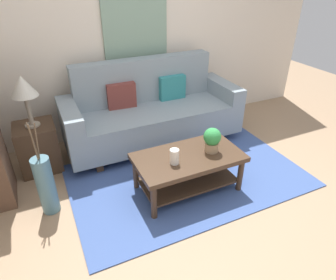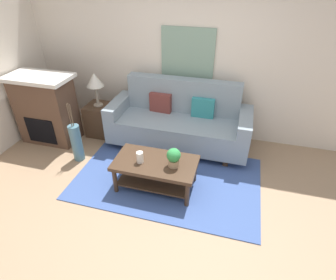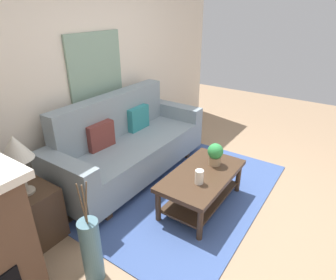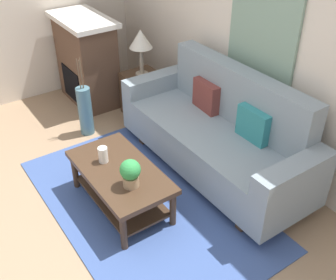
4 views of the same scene
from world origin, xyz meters
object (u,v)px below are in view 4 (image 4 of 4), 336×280
Objects in this scene: couch at (218,134)px; fireplace at (87,60)px; throw_pillow_maroon at (207,96)px; throw_pillow_teal at (254,125)px; coffee_table at (120,179)px; floor_vase at (85,111)px; tabletop_vase at (103,155)px; side_table at (143,94)px; potted_plant_tabletop at (130,172)px; framed_painting at (262,33)px; table_lamp at (141,41)px.

couch is 2.23m from fireplace.
throw_pillow_maroon is 1.00× the size of throw_pillow_teal.
coffee_table is at bearing -17.97° from fireplace.
fireplace reaches higher than floor_vase.
side_table is (-1.19, 1.15, -0.23)m from tabletop_vase.
throw_pillow_teal reaches higher than floor_vase.
tabletop_vase reaches higher than coffee_table.
fireplace is (-0.75, -0.40, 0.31)m from side_table.
framed_painting is (-0.20, 1.61, 0.84)m from potted_plant_tabletop.
throw_pillow_teal is at bearing 4.91° from table_lamp.
framed_painting is at bearing 22.34° from fireplace.
couch is 14.79× the size of tabletop_vase.
throw_pillow_maroon is 0.31× the size of fireplace.
table_lamp is at bearing -178.88° from couch.
fireplace reaches higher than table_lamp.
table_lamp reaches higher than coffee_table.
throw_pillow_teal reaches higher than coffee_table.
potted_plant_tabletop is (0.44, 0.04, 0.06)m from tabletop_vase.
coffee_table is (-0.05, -1.12, -0.12)m from couch.
throw_pillow_teal reaches higher than side_table.
tabletop_vase is at bearing -98.43° from framed_painting.
side_table is at bearing 0.00° from table_lamp.
coffee_table is at bearing -38.33° from table_lamp.
potted_plant_tabletop is at bearing -10.70° from floor_vase.
framed_painting is (0.05, 1.58, 1.09)m from coffee_table.
couch reaches higher than throw_pillow_maroon.
tabletop_vase is at bearing -44.11° from side_table.
tabletop_vase is at bearing -85.17° from throw_pillow_maroon.
throw_pillow_maroon is at bearing 103.58° from coffee_table.
framed_painting is at bearing 43.88° from throw_pillow_maroon.
floor_vase reaches higher than tabletop_vase.
fireplace reaches higher than couch.
framed_painting is (1.43, 0.49, 1.13)m from side_table.
coffee_table is (0.30, -1.24, -0.37)m from throw_pillow_maroon.
throw_pillow_maroon is at bearing 180.00° from throw_pillow_teal.
side_table is at bearing -171.90° from throw_pillow_maroon.
potted_plant_tabletop is at bearing -5.64° from coffee_table.
side_table is 0.66× the size of framed_painting.
tabletop_vase is at bearing -44.11° from table_lamp.
throw_pillow_maroon is 2.35× the size of tabletop_vase.
fireplace reaches higher than side_table.
tabletop_vase is at bearing -101.68° from couch.
fireplace is at bearing 163.28° from potted_plant_tabletop.
tabletop_vase is 2.08m from fireplace.
side_table is at bearing 145.66° from potted_plant_tabletop.
throw_pillow_maroon is at bearing 42.04° from floor_vase.
floor_vase is at bearing -137.96° from throw_pillow_maroon.
throw_pillow_teal is at bearing 4.91° from side_table.
framed_painting reaches higher than side_table.
fireplace is (-1.94, 0.75, 0.08)m from tabletop_vase.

